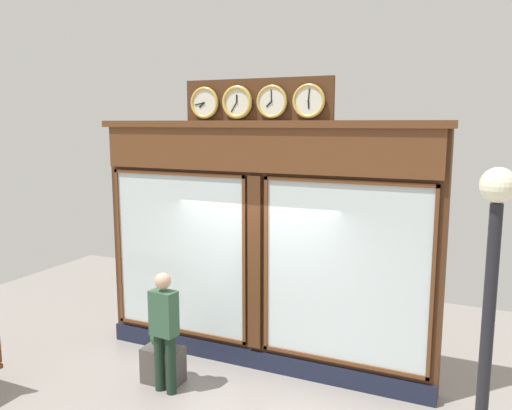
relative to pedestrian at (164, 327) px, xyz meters
name	(u,v)px	position (x,y,z in m)	size (l,w,h in m)	color
shop_facade	(259,244)	(-0.84, -1.28, 0.96)	(5.29, 0.42, 4.27)	#4C2B16
pedestrian	(164,327)	(0.00, 0.00, 0.00)	(0.38, 0.25, 1.69)	#1C2F21
street_lamp	(489,306)	(-3.95, 1.19, 1.29)	(0.28, 0.28, 3.33)	black
planter_box	(163,365)	(0.18, -0.21, -0.67)	(0.56, 0.36, 0.51)	#4C4742
planter_shrub	(162,337)	(0.18, -0.21, -0.25)	(0.34, 0.34, 0.34)	#285623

